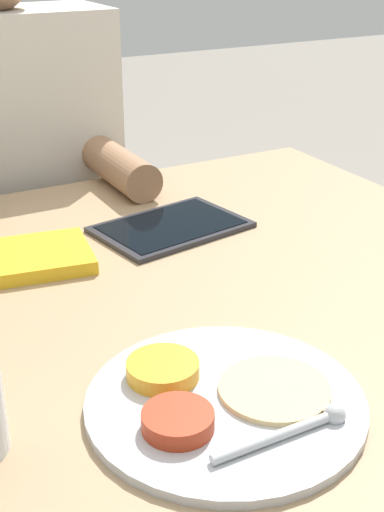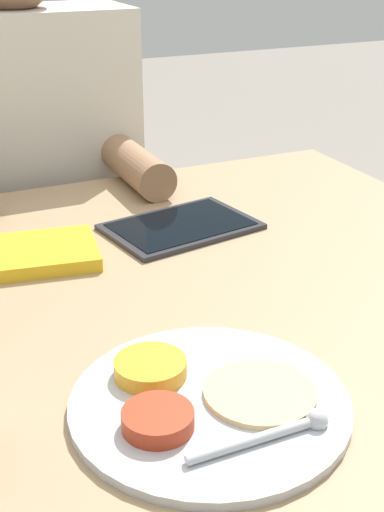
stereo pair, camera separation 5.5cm
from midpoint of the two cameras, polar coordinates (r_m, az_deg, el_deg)
thali_tray at (r=0.72m, az=3.28°, el=-11.53°), size 0.28×0.28×0.03m
red_notebook at (r=1.04m, az=-10.56°, el=0.13°), size 0.18×0.16×0.02m
tablet_device at (r=1.13m, az=0.51°, el=2.36°), size 0.25×0.19×0.01m
person_diner at (r=1.53m, az=-11.41°, el=0.69°), size 0.43×0.42×1.23m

